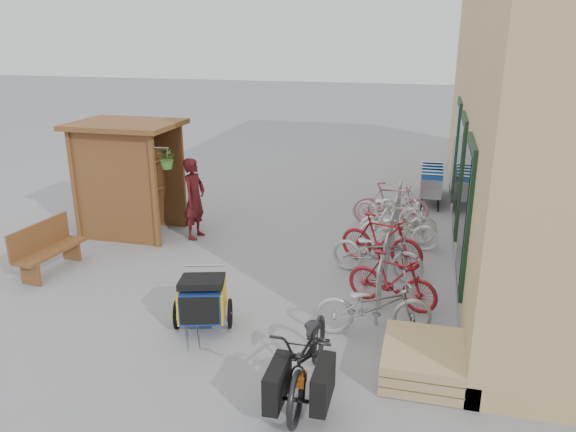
% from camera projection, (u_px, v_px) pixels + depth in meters
% --- Properties ---
extents(ground, '(80.00, 80.00, 0.00)m').
position_uv_depth(ground, '(236.00, 300.00, 9.16)').
color(ground, gray).
extents(kiosk, '(2.49, 1.65, 2.40)m').
position_uv_depth(kiosk, '(124.00, 163.00, 11.71)').
color(kiosk, brown).
rests_on(kiosk, ground).
extents(bike_rack, '(0.05, 5.35, 0.86)m').
position_uv_depth(bike_rack, '(391.00, 233.00, 10.67)').
color(bike_rack, '#A5A8AD').
rests_on(bike_rack, ground).
extents(pallet_stack, '(1.00, 1.20, 0.40)m').
position_uv_depth(pallet_stack, '(423.00, 360.00, 7.11)').
color(pallet_stack, tan).
rests_on(pallet_stack, ground).
extents(bench, '(0.57, 1.49, 0.92)m').
position_uv_depth(bench, '(47.00, 247.00, 10.10)').
color(bench, brown).
rests_on(bench, ground).
extents(shopping_carts, '(0.54, 2.13, 0.96)m').
position_uv_depth(shopping_carts, '(432.00, 179.00, 14.35)').
color(shopping_carts, silver).
rests_on(shopping_carts, ground).
extents(child_trailer, '(0.93, 1.45, 0.84)m').
position_uv_depth(child_trailer, '(202.00, 298.00, 8.19)').
color(child_trailer, navy).
rests_on(child_trailer, ground).
extents(cargo_bike, '(0.69, 1.96, 1.03)m').
position_uv_depth(cargo_bike, '(309.00, 356.00, 6.65)').
color(cargo_bike, black).
rests_on(cargo_bike, ground).
extents(person_kiosk, '(0.48, 0.67, 1.71)m').
position_uv_depth(person_kiosk, '(194.00, 199.00, 11.66)').
color(person_kiosk, maroon).
rests_on(person_kiosk, ground).
extents(bike_0, '(1.77, 0.94, 0.89)m').
position_uv_depth(bike_0, '(373.00, 306.00, 8.00)').
color(bike_0, '#A8A9AD').
rests_on(bike_0, ground).
extents(bike_1, '(1.55, 0.86, 0.90)m').
position_uv_depth(bike_1, '(392.00, 280.00, 8.82)').
color(bike_1, maroon).
rests_on(bike_1, ground).
extents(bike_2, '(1.81, 1.04, 0.90)m').
position_uv_depth(bike_2, '(377.00, 252.00, 9.91)').
color(bike_2, '#A8A9AD').
rests_on(bike_2, ground).
extents(bike_3, '(1.70, 0.97, 0.98)m').
position_uv_depth(bike_3, '(381.00, 240.00, 10.36)').
color(bike_3, maroon).
rests_on(bike_3, ground).
extents(bike_4, '(1.57, 0.56, 0.82)m').
position_uv_depth(bike_4, '(399.00, 229.00, 11.20)').
color(bike_4, white).
rests_on(bike_4, ground).
extents(bike_5, '(1.63, 0.67, 0.95)m').
position_uv_depth(bike_5, '(398.00, 222.00, 11.41)').
color(bike_5, white).
rests_on(bike_5, ground).
extents(bike_6, '(1.66, 1.02, 0.82)m').
position_uv_depth(bike_6, '(389.00, 210.00, 12.39)').
color(bike_6, white).
rests_on(bike_6, ground).
extents(bike_7, '(1.73, 0.65, 1.02)m').
position_uv_depth(bike_7, '(391.00, 204.00, 12.48)').
color(bike_7, '#C58095').
rests_on(bike_7, ground).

